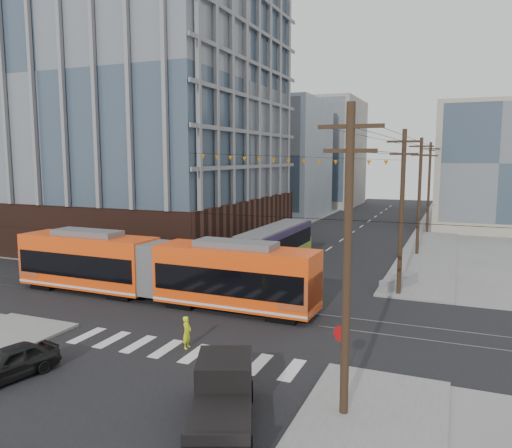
{
  "coord_description": "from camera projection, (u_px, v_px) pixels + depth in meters",
  "views": [
    {
      "loc": [
        11.94,
        -22.7,
        9.18
      ],
      "look_at": [
        -0.61,
        8.02,
        4.74
      ],
      "focal_mm": 35.0,
      "sensor_mm": 36.0,
      "label": 1
    }
  ],
  "objects": [
    {
      "name": "bg_bldg_nw_far",
      "position": [
        317.0,
        153.0,
        96.5
      ],
      "size": [
        16.0,
        18.0,
        20.0
      ],
      "primitive_type": "cube",
      "color": "gray",
      "rests_on": "ground"
    },
    {
      "name": "pickup_truck",
      "position": [
        222.0,
        402.0,
        16.9
      ],
      "size": [
        3.97,
        5.92,
        1.89
      ],
      "primitive_type": null,
      "rotation": [
        0.0,
        0.0,
        0.39
      ],
      "color": "black",
      "rests_on": "ground"
    },
    {
      "name": "bg_bldg_ne_near",
      "position": [
        495.0,
        167.0,
        63.5
      ],
      "size": [
        14.0,
        14.0,
        16.0
      ],
      "primitive_type": "cube",
      "color": "gray",
      "rests_on": "ground"
    },
    {
      "name": "stop_sign",
      "position": [
        341.0,
        357.0,
        20.13
      ],
      "size": [
        0.83,
        0.83,
        2.33
      ],
      "primitive_type": null,
      "rotation": [
        0.0,
        0.0,
        -0.18
      ],
      "color": "#A80C0F",
      "rests_on": "ground"
    },
    {
      "name": "pedestrian",
      "position": [
        187.0,
        332.0,
        24.1
      ],
      "size": [
        0.43,
        0.61,
        1.58
      ],
      "primitive_type": "imported",
      "rotation": [
        0.0,
        0.0,
        1.67
      ],
      "color": "#DFF717",
      "rests_on": "ground"
    },
    {
      "name": "ground",
      "position": [
        210.0,
        331.0,
        26.52
      ],
      "size": [
        160.0,
        160.0,
        0.0
      ],
      "primitive_type": "plane",
      "color": "slate"
    },
    {
      "name": "jersey_barrier",
      "position": [
        399.0,
        282.0,
        35.22
      ],
      "size": [
        2.54,
        4.3,
        0.85
      ],
      "primitive_type": "cube",
      "rotation": [
        0.0,
        0.0,
        -0.4
      ],
      "color": "gray",
      "rests_on": "ground"
    },
    {
      "name": "parked_car_grey",
      "position": [
        262.0,
        245.0,
        49.38
      ],
      "size": [
        2.04,
        4.26,
        1.17
      ],
      "primitive_type": "imported",
      "rotation": [
        0.0,
        0.0,
        3.16
      ],
      "color": "slate",
      "rests_on": "ground"
    },
    {
      "name": "streetcar",
      "position": [
        157.0,
        269.0,
        32.09
      ],
      "size": [
        21.29,
        3.46,
        4.09
      ],
      "primitive_type": null,
      "rotation": [
        0.0,
        0.0,
        -0.02
      ],
      "color": "#F6480E",
      "rests_on": "ground"
    },
    {
      "name": "utility_pole_far",
      "position": [
        435.0,
        182.0,
        73.98
      ],
      "size": [
        0.3,
        0.3,
        11.0
      ],
      "primitive_type": "cylinder",
      "color": "black",
      "rests_on": "ground"
    },
    {
      "name": "black_sedan",
      "position": [
        9.0,
        363.0,
        20.73
      ],
      "size": [
        2.53,
        4.36,
        1.4
      ],
      "primitive_type": "imported",
      "rotation": [
        0.0,
        0.0,
        -0.23
      ],
      "color": "black",
      "rests_on": "ground"
    },
    {
      "name": "parked_car_silver",
      "position": [
        211.0,
        266.0,
        39.16
      ],
      "size": [
        1.59,
        4.53,
        1.49
      ],
      "primitive_type": "imported",
      "rotation": [
        0.0,
        0.0,
        3.14
      ],
      "color": "#9B9EB5",
      "rests_on": "ground"
    },
    {
      "name": "office_building",
      "position": [
        126.0,
        110.0,
        53.97
      ],
      "size": [
        30.0,
        25.0,
        28.6
      ],
      "primitive_type": "cube",
      "color": "#381E16",
      "rests_on": "ground"
    },
    {
      "name": "city_bus",
      "position": [
        275.0,
        246.0,
        41.92
      ],
      "size": [
        2.77,
        12.36,
        3.5
      ],
      "primitive_type": null,
      "rotation": [
        0.0,
        0.0,
        -0.01
      ],
      "color": "#2B1D40",
      "rests_on": "ground"
    },
    {
      "name": "parked_car_white",
      "position": [
        253.0,
        252.0,
        45.41
      ],
      "size": [
        3.39,
        4.99,
        1.34
      ],
      "primitive_type": "imported",
      "rotation": [
        0.0,
        0.0,
        2.78
      ],
      "color": "silver",
      "rests_on": "ground"
    },
    {
      "name": "bg_bldg_nw_near",
      "position": [
        265.0,
        159.0,
        79.41
      ],
      "size": [
        18.0,
        16.0,
        18.0
      ],
      "primitive_type": "cube",
      "color": "#8C99A5",
      "rests_on": "ground"
    },
    {
      "name": "bg_bldg_ne_far",
      "position": [
        501.0,
        171.0,
        81.23
      ],
      "size": [
        16.0,
        16.0,
        14.0
      ],
      "primitive_type": "cube",
      "color": "#8C99A5",
      "rests_on": "ground"
    },
    {
      "name": "utility_pole_near",
      "position": [
        347.0,
        266.0,
        17.1
      ],
      "size": [
        0.3,
        0.3,
        11.0
      ],
      "primitive_type": "cylinder",
      "color": "black",
      "rests_on": "ground"
    }
  ]
}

